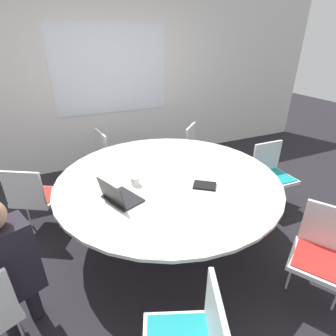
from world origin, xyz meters
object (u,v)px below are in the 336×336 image
at_px(chair_3, 272,171).
at_px(person_0, 6,264).
at_px(chair_2, 324,251).
at_px(chair_6, 34,195).
at_px(laptop, 118,196).
at_px(chair_4, 198,148).
at_px(coffee_cup, 135,181).
at_px(spiral_notebook, 205,185).
at_px(chair_5, 111,153).

relative_size(chair_3, person_0, 0.71).
relative_size(chair_2, chair_6, 1.00).
bearing_deg(laptop, chair_3, -104.59).
bearing_deg(person_0, chair_2, -38.10).
relative_size(chair_6, laptop, 2.10).
distance_m(chair_4, coffee_cup, 1.76).
distance_m(chair_3, chair_4, 1.15).
xyz_separation_m(person_0, laptop, (0.84, 0.33, 0.11)).
bearing_deg(spiral_notebook, chair_5, 106.53).
height_order(chair_4, person_0, person_0).
height_order(chair_3, chair_4, same).
bearing_deg(coffee_cup, person_0, -153.22).
bearing_deg(chair_2, chair_6, 16.95).
bearing_deg(laptop, chair_2, -146.82).
distance_m(spiral_notebook, coffee_cup, 0.66).
height_order(chair_4, spiral_notebook, chair_4).
bearing_deg(chair_4, laptop, -4.84).
bearing_deg(chair_5, coffee_cup, -11.19).
xyz_separation_m(laptop, spiral_notebook, (0.81, -0.08, -0.04)).
distance_m(chair_2, chair_6, 2.83).
bearing_deg(chair_2, laptop, 23.27).
bearing_deg(chair_2, coffee_cup, 13.09).
height_order(chair_2, laptop, laptop).
relative_size(person_0, laptop, 2.97).
xyz_separation_m(person_0, coffee_cup, (1.06, 0.54, 0.10)).
bearing_deg(chair_5, person_0, -37.96).
bearing_deg(chair_4, chair_3, 69.53).
bearing_deg(chair_6, laptop, -21.00).
distance_m(chair_2, laptop, 1.73).
relative_size(chair_3, laptop, 2.10).
distance_m(chair_4, chair_5, 1.31).
bearing_deg(chair_6, person_0, -65.70).
bearing_deg(spiral_notebook, chair_6, 147.87).
distance_m(chair_6, coffee_cup, 1.21).
bearing_deg(chair_3, chair_5, -37.60).
distance_m(chair_4, spiral_notebook, 1.61).
xyz_separation_m(chair_4, person_0, (-2.40, -1.64, 0.20)).
bearing_deg(chair_3, spiral_notebook, 17.30).
distance_m(chair_6, laptop, 1.20).
height_order(chair_4, coffee_cup, same).
bearing_deg(chair_3, chair_6, -11.43).
bearing_deg(laptop, chair_5, -32.07).
bearing_deg(person_0, coffee_cup, 4.62).
distance_m(chair_6, person_0, 1.24).
bearing_deg(chair_2, chair_3, -58.97).
height_order(chair_6, person_0, person_0).
relative_size(chair_2, laptop, 2.10).
relative_size(chair_2, coffee_cup, 9.54).
relative_size(chair_4, person_0, 0.71).
xyz_separation_m(chair_4, laptop, (-1.55, -1.31, 0.31)).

